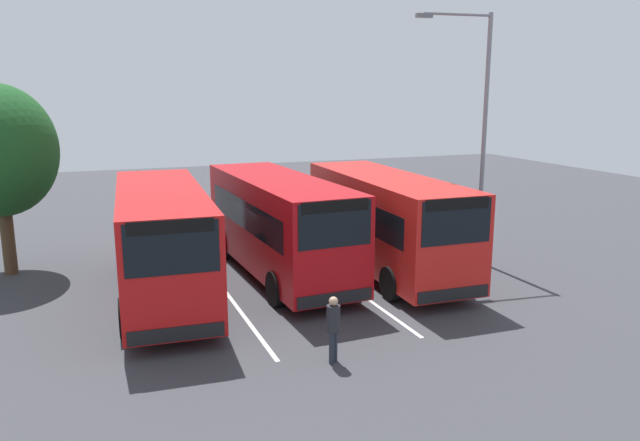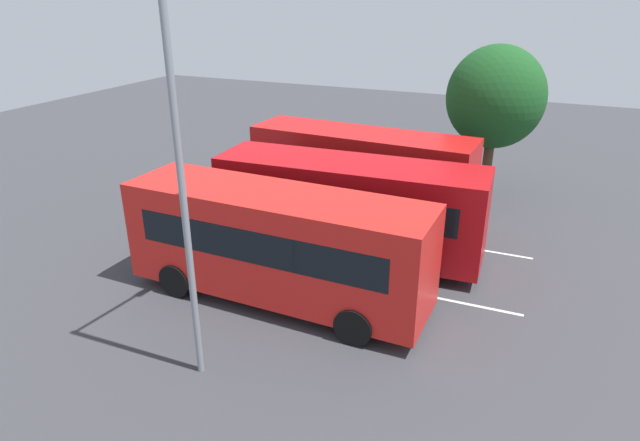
# 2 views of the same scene
# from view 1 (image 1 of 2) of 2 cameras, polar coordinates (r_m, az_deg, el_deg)

# --- Properties ---
(ground_plane) EXTENTS (64.49, 64.49, 0.00)m
(ground_plane) POSITION_cam_1_polar(r_m,az_deg,el_deg) (20.86, -4.15, -5.36)
(ground_plane) COLOR #38383D
(bus_far_left) EXTENTS (9.22, 3.02, 3.38)m
(bus_far_left) POSITION_cam_1_polar(r_m,az_deg,el_deg) (18.96, -14.60, -1.67)
(bus_far_left) COLOR red
(bus_far_left) RESTS_ON ground
(bus_center_left) EXTENTS (9.20, 2.96, 3.38)m
(bus_center_left) POSITION_cam_1_polar(r_m,az_deg,el_deg) (20.68, -3.87, -0.17)
(bus_center_left) COLOR #B70C11
(bus_center_left) RESTS_ON ground
(bus_center_right) EXTENTS (9.16, 2.82, 3.38)m
(bus_center_right) POSITION_cam_1_polar(r_m,az_deg,el_deg) (21.23, 6.20, 0.11)
(bus_center_right) COLOR red
(bus_center_right) RESTS_ON ground
(pedestrian) EXTENTS (0.45, 0.45, 1.62)m
(pedestrian) POSITION_cam_1_polar(r_m,az_deg,el_deg) (14.26, 1.26, -9.72)
(pedestrian) COLOR #232833
(pedestrian) RESTS_ON ground
(street_lamp) EXTENTS (0.46, 2.84, 8.88)m
(street_lamp) POSITION_cam_1_polar(r_m,az_deg,el_deg) (22.51, 14.65, 8.77)
(street_lamp) COLOR gray
(street_lamp) RESTS_ON ground
(lane_stripe_outer_left) EXTENTS (12.65, 0.26, 0.01)m
(lane_stripe_outer_left) POSITION_cam_1_polar(r_m,az_deg,el_deg) (20.41, -9.41, -5.88)
(lane_stripe_outer_left) COLOR silver
(lane_stripe_outer_left) RESTS_ON ground
(lane_stripe_inner_left) EXTENTS (12.65, 0.26, 0.01)m
(lane_stripe_inner_left) POSITION_cam_1_polar(r_m,az_deg,el_deg) (21.47, 0.85, -4.81)
(lane_stripe_inner_left) COLOR silver
(lane_stripe_inner_left) RESTS_ON ground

